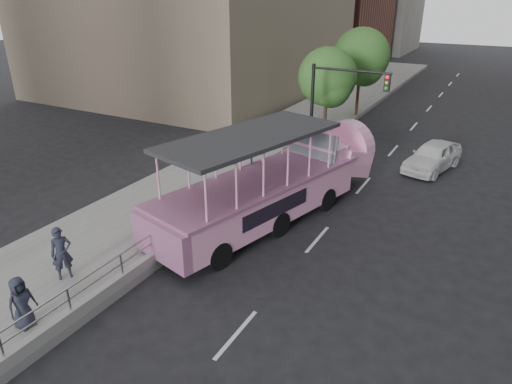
{
  "coord_description": "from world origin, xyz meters",
  "views": [
    {
      "loc": [
        6.28,
        -10.44,
        8.74
      ],
      "look_at": [
        -0.78,
        2.36,
        2.24
      ],
      "focal_mm": 32.0,
      "sensor_mm": 36.0,
      "label": 1
    }
  ],
  "objects_px": {
    "pedestrian_far": "(21,303)",
    "street_tree_far": "(362,59)",
    "car": "(433,156)",
    "street_tree_near": "(328,79)",
    "duck_boat": "(277,183)",
    "parking_sign": "(252,169)",
    "traffic_signal": "(333,98)",
    "pedestrian_near": "(62,253)"
  },
  "relations": [
    {
      "from": "duck_boat",
      "to": "pedestrian_far",
      "type": "height_order",
      "value": "duck_boat"
    },
    {
      "from": "pedestrian_near",
      "to": "street_tree_far",
      "type": "height_order",
      "value": "street_tree_far"
    },
    {
      "from": "traffic_signal",
      "to": "street_tree_far",
      "type": "bearing_deg",
      "value": 98.43
    },
    {
      "from": "duck_boat",
      "to": "parking_sign",
      "type": "bearing_deg",
      "value": 163.78
    },
    {
      "from": "duck_boat",
      "to": "parking_sign",
      "type": "height_order",
      "value": "duck_boat"
    },
    {
      "from": "street_tree_near",
      "to": "street_tree_far",
      "type": "xyz_separation_m",
      "value": [
        0.2,
        6.0,
        0.49
      ]
    },
    {
      "from": "duck_boat",
      "to": "pedestrian_far",
      "type": "xyz_separation_m",
      "value": [
        -2.72,
        -9.92,
        -0.36
      ]
    },
    {
      "from": "traffic_signal",
      "to": "street_tree_near",
      "type": "xyz_separation_m",
      "value": [
        -1.6,
        3.43,
        0.32
      ]
    },
    {
      "from": "pedestrian_near",
      "to": "street_tree_near",
      "type": "bearing_deg",
      "value": 25.49
    },
    {
      "from": "pedestrian_near",
      "to": "duck_boat",
      "type": "bearing_deg",
      "value": 5.55
    },
    {
      "from": "duck_boat",
      "to": "street_tree_far",
      "type": "height_order",
      "value": "street_tree_far"
    },
    {
      "from": "car",
      "to": "street_tree_near",
      "type": "xyz_separation_m",
      "value": [
        -6.79,
        2.07,
        3.07
      ]
    },
    {
      "from": "parking_sign",
      "to": "street_tree_near",
      "type": "distance_m",
      "value": 10.58
    },
    {
      "from": "pedestrian_far",
      "to": "car",
      "type": "bearing_deg",
      "value": -18.04
    },
    {
      "from": "parking_sign",
      "to": "street_tree_near",
      "type": "height_order",
      "value": "street_tree_near"
    },
    {
      "from": "duck_boat",
      "to": "street_tree_far",
      "type": "xyz_separation_m",
      "value": [
        -1.78,
        16.77,
        2.88
      ]
    },
    {
      "from": "street_tree_near",
      "to": "street_tree_far",
      "type": "relative_size",
      "value": 0.89
    },
    {
      "from": "pedestrian_far",
      "to": "street_tree_far",
      "type": "height_order",
      "value": "street_tree_far"
    },
    {
      "from": "car",
      "to": "street_tree_near",
      "type": "relative_size",
      "value": 0.77
    },
    {
      "from": "street_tree_near",
      "to": "duck_boat",
      "type": "bearing_deg",
      "value": -79.6
    },
    {
      "from": "duck_boat",
      "to": "street_tree_far",
      "type": "relative_size",
      "value": 1.85
    },
    {
      "from": "car",
      "to": "parking_sign",
      "type": "relative_size",
      "value": 1.67
    },
    {
      "from": "pedestrian_far",
      "to": "street_tree_near",
      "type": "xyz_separation_m",
      "value": [
        0.74,
        20.7,
        2.75
      ]
    },
    {
      "from": "pedestrian_far",
      "to": "street_tree_far",
      "type": "relative_size",
      "value": 0.24
    },
    {
      "from": "duck_boat",
      "to": "pedestrian_far",
      "type": "distance_m",
      "value": 10.3
    },
    {
      "from": "parking_sign",
      "to": "pedestrian_far",
      "type": "bearing_deg",
      "value": -96.99
    },
    {
      "from": "street_tree_far",
      "to": "street_tree_near",
      "type": "bearing_deg",
      "value": -91.91
    },
    {
      "from": "traffic_signal",
      "to": "pedestrian_far",
      "type": "bearing_deg",
      "value": -97.71
    },
    {
      "from": "pedestrian_near",
      "to": "street_tree_near",
      "type": "distance_m",
      "value": 18.83
    },
    {
      "from": "pedestrian_near",
      "to": "parking_sign",
      "type": "relative_size",
      "value": 0.68
    },
    {
      "from": "pedestrian_near",
      "to": "street_tree_far",
      "type": "bearing_deg",
      "value": 26.29
    },
    {
      "from": "parking_sign",
      "to": "street_tree_far",
      "type": "bearing_deg",
      "value": 91.15
    },
    {
      "from": "pedestrian_far",
      "to": "parking_sign",
      "type": "bearing_deg",
      "value": -3.0
    },
    {
      "from": "parking_sign",
      "to": "street_tree_near",
      "type": "relative_size",
      "value": 0.46
    },
    {
      "from": "car",
      "to": "street_tree_near",
      "type": "distance_m",
      "value": 7.74
    },
    {
      "from": "pedestrian_near",
      "to": "street_tree_near",
      "type": "height_order",
      "value": "street_tree_near"
    },
    {
      "from": "parking_sign",
      "to": "street_tree_far",
      "type": "relative_size",
      "value": 0.41
    },
    {
      "from": "pedestrian_far",
      "to": "parking_sign",
      "type": "distance_m",
      "value": 10.44
    },
    {
      "from": "duck_boat",
      "to": "street_tree_far",
      "type": "bearing_deg",
      "value": 96.05
    },
    {
      "from": "duck_boat",
      "to": "traffic_signal",
      "type": "bearing_deg",
      "value": 92.96
    },
    {
      "from": "duck_boat",
      "to": "pedestrian_near",
      "type": "bearing_deg",
      "value": -115.12
    },
    {
      "from": "street_tree_near",
      "to": "parking_sign",
      "type": "bearing_deg",
      "value": -87.07
    }
  ]
}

